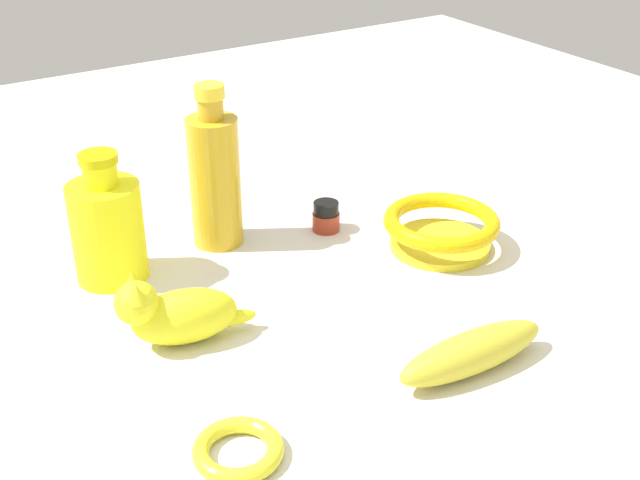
{
  "coord_description": "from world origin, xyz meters",
  "views": [
    {
      "loc": [
        0.67,
        -0.42,
        0.5
      ],
      "look_at": [
        0.0,
        0.0,
        0.08
      ],
      "focal_mm": 46.55,
      "sensor_mm": 36.0,
      "label": 1
    }
  ],
  "objects_px": {
    "banana": "(472,352)",
    "bottle_tall": "(215,177)",
    "nail_polish_jar": "(326,217)",
    "bangle": "(238,450)",
    "cat_figurine": "(175,313)",
    "bottle_short": "(107,228)",
    "bowl": "(441,228)"
  },
  "relations": [
    {
      "from": "banana",
      "to": "bottle_tall",
      "type": "height_order",
      "value": "bottle_tall"
    },
    {
      "from": "nail_polish_jar",
      "to": "banana",
      "type": "xyz_separation_m",
      "value": [
        0.33,
        -0.04,
        0.0
      ]
    },
    {
      "from": "bangle",
      "to": "cat_figurine",
      "type": "bearing_deg",
      "value": 172.52
    },
    {
      "from": "bottle_short",
      "to": "bangle",
      "type": "distance_m",
      "value": 0.35
    },
    {
      "from": "nail_polish_jar",
      "to": "banana",
      "type": "relative_size",
      "value": 0.23
    },
    {
      "from": "cat_figurine",
      "to": "bangle",
      "type": "bearing_deg",
      "value": -7.48
    },
    {
      "from": "nail_polish_jar",
      "to": "bowl",
      "type": "height_order",
      "value": "bowl"
    },
    {
      "from": "nail_polish_jar",
      "to": "bowl",
      "type": "bearing_deg",
      "value": 38.99
    },
    {
      "from": "banana",
      "to": "bowl",
      "type": "distance_m",
      "value": 0.25
    },
    {
      "from": "cat_figurine",
      "to": "bowl",
      "type": "relative_size",
      "value": 0.98
    },
    {
      "from": "nail_polish_jar",
      "to": "bangle",
      "type": "height_order",
      "value": "nail_polish_jar"
    },
    {
      "from": "banana",
      "to": "bottle_tall",
      "type": "relative_size",
      "value": 0.84
    },
    {
      "from": "cat_figurine",
      "to": "nail_polish_jar",
      "type": "bearing_deg",
      "value": 116.09
    },
    {
      "from": "nail_polish_jar",
      "to": "bangle",
      "type": "distance_m",
      "value": 0.43
    },
    {
      "from": "bangle",
      "to": "bottle_tall",
      "type": "relative_size",
      "value": 0.39
    },
    {
      "from": "bangle",
      "to": "cat_figurine",
      "type": "xyz_separation_m",
      "value": [
        -0.19,
        0.02,
        0.03
      ]
    },
    {
      "from": "bowl",
      "to": "bottle_tall",
      "type": "bearing_deg",
      "value": -125.71
    },
    {
      "from": "bottle_short",
      "to": "cat_figurine",
      "type": "relative_size",
      "value": 1.1
    },
    {
      "from": "banana",
      "to": "bottle_tall",
      "type": "bearing_deg",
      "value": -74.84
    },
    {
      "from": "bangle",
      "to": "bowl",
      "type": "distance_m",
      "value": 0.44
    },
    {
      "from": "bottle_short",
      "to": "banana",
      "type": "relative_size",
      "value": 0.91
    },
    {
      "from": "bottle_short",
      "to": "bottle_tall",
      "type": "distance_m",
      "value": 0.15
    },
    {
      "from": "nail_polish_jar",
      "to": "banana",
      "type": "bearing_deg",
      "value": -6.94
    },
    {
      "from": "nail_polish_jar",
      "to": "bowl",
      "type": "relative_size",
      "value": 0.27
    },
    {
      "from": "banana",
      "to": "bottle_tall",
      "type": "distance_m",
      "value": 0.39
    },
    {
      "from": "bowl",
      "to": "nail_polish_jar",
      "type": "bearing_deg",
      "value": -141.01
    },
    {
      "from": "bowl",
      "to": "bottle_short",
      "type": "bearing_deg",
      "value": -112.01
    },
    {
      "from": "banana",
      "to": "cat_figurine",
      "type": "distance_m",
      "value": 0.3
    },
    {
      "from": "bangle",
      "to": "nail_polish_jar",
      "type": "bearing_deg",
      "value": 137.41
    },
    {
      "from": "nail_polish_jar",
      "to": "bangle",
      "type": "relative_size",
      "value": 0.49
    },
    {
      "from": "banana",
      "to": "nail_polish_jar",
      "type": "bearing_deg",
      "value": -95.6
    },
    {
      "from": "nail_polish_jar",
      "to": "banana",
      "type": "distance_m",
      "value": 0.33
    }
  ]
}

